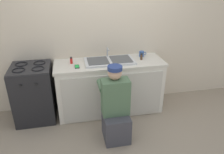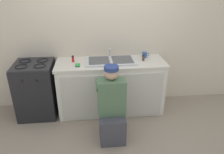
# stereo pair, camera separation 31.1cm
# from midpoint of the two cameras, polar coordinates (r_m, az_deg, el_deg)

# --- Properties ---
(ground_plane) EXTENTS (12.00, 12.00, 0.00)m
(ground_plane) POSITION_cam_midpoint_polar(r_m,az_deg,el_deg) (3.73, -2.11, -10.82)
(ground_plane) COLOR gray
(back_wall) EXTENTS (6.00, 0.10, 2.50)m
(back_wall) POSITION_cam_midpoint_polar(r_m,az_deg,el_deg) (3.78, -4.11, 10.70)
(back_wall) COLOR beige
(back_wall) RESTS_ON ground_plane
(counter_cabinet) EXTENTS (1.75, 0.62, 0.86)m
(counter_cabinet) POSITION_cam_midpoint_polar(r_m,az_deg,el_deg) (3.75, -2.97, -2.89)
(counter_cabinet) COLOR silver
(counter_cabinet) RESTS_ON ground_plane
(countertop) EXTENTS (1.79, 0.62, 0.04)m
(countertop) POSITION_cam_midpoint_polar(r_m,az_deg,el_deg) (3.56, -3.15, 3.61)
(countertop) COLOR beige
(countertop) RESTS_ON counter_cabinet
(sink_double_basin) EXTENTS (0.80, 0.44, 0.19)m
(sink_double_basin) POSITION_cam_midpoint_polar(r_m,az_deg,el_deg) (3.55, -3.17, 4.23)
(sink_double_basin) COLOR silver
(sink_double_basin) RESTS_ON countertop
(stove_range) EXTENTS (0.61, 0.62, 0.94)m
(stove_range) POSITION_cam_midpoint_polar(r_m,az_deg,el_deg) (3.79, -21.94, -3.96)
(stove_range) COLOR black
(stove_range) RESTS_ON ground_plane
(plumber_person) EXTENTS (0.42, 0.61, 1.10)m
(plumber_person) POSITION_cam_midpoint_polar(r_m,az_deg,el_deg) (3.11, -1.95, -8.66)
(plumber_person) COLOR #3F3F47
(plumber_person) RESTS_ON ground_plane
(spice_bottle_red) EXTENTS (0.04, 0.04, 0.10)m
(spice_bottle_red) POSITION_cam_midpoint_polar(r_m,az_deg,el_deg) (3.56, -13.07, 4.21)
(spice_bottle_red) COLOR red
(spice_bottle_red) RESTS_ON countertop
(coffee_mug) EXTENTS (0.13, 0.08, 0.09)m
(coffee_mug) POSITION_cam_midpoint_polar(r_m,az_deg,el_deg) (3.79, 5.45, 6.00)
(coffee_mug) COLOR #335699
(coffee_mug) RESTS_ON countertop
(spice_bottle_pepper) EXTENTS (0.04, 0.04, 0.10)m
(spice_bottle_pepper) POSITION_cam_midpoint_polar(r_m,az_deg,el_deg) (3.65, 5.26, 5.26)
(spice_bottle_pepper) COLOR #513823
(spice_bottle_pepper) RESTS_ON countertop
(cell_phone) EXTENTS (0.07, 0.14, 0.01)m
(cell_phone) POSITION_cam_midpoint_polar(r_m,az_deg,el_deg) (3.42, -11.71, 2.66)
(cell_phone) COLOR black
(cell_phone) RESTS_ON countertop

